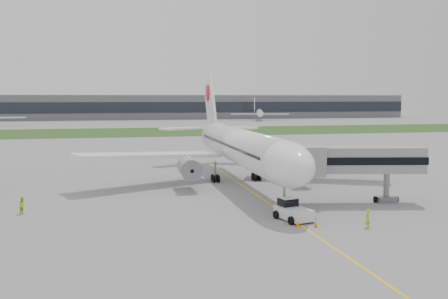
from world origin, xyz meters
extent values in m
plane|color=gray|center=(0.00, 0.00, 0.00)|extent=(600.00, 600.00, 0.00)
cube|color=#23491B|center=(0.00, 120.00, 0.01)|extent=(600.00, 50.00, 0.02)
cube|color=slate|center=(0.00, 230.00, 7.00)|extent=(320.00, 22.00, 14.00)
cube|color=#1F242D|center=(0.00, 219.00, 7.00)|extent=(320.00, 0.60, 6.00)
cylinder|color=white|center=(0.00, 4.00, 5.60)|extent=(5.00, 38.00, 5.00)
ellipsoid|color=white|center=(0.00, -15.50, 5.60)|extent=(5.00, 11.00, 5.00)
cube|color=black|center=(0.00, -16.50, 6.50)|extent=(3.20, 1.54, 1.14)
cone|color=white|center=(0.00, 26.00, 6.40)|extent=(5.00, 10.53, 6.16)
cube|color=white|center=(-13.00, 6.00, 4.40)|extent=(22.13, 13.52, 1.70)
cube|color=white|center=(13.00, 6.00, 4.40)|extent=(22.13, 13.52, 1.70)
cylinder|color=#A3A3A8|center=(-8.00, 1.50, 3.00)|extent=(2.70, 5.20, 2.70)
cylinder|color=#A3A3A8|center=(8.00, 1.50, 3.00)|extent=(2.70, 5.20, 2.70)
cube|color=white|center=(0.00, 27.50, 11.50)|extent=(0.45, 10.90, 12.76)
cylinder|color=red|center=(0.00, 28.50, 13.50)|extent=(0.60, 3.20, 3.20)
cube|color=white|center=(-5.00, 28.50, 6.80)|extent=(9.54, 6.34, 0.35)
cube|color=white|center=(5.00, 28.50, 6.80)|extent=(9.54, 6.34, 0.35)
cylinder|color=gray|center=(0.00, -15.00, 1.55)|extent=(0.24, 0.24, 3.10)
cylinder|color=black|center=(-3.20, 7.00, 0.55)|extent=(1.40, 1.10, 1.10)
cylinder|color=black|center=(3.20, 7.00, 0.55)|extent=(1.40, 1.10, 1.10)
cube|color=silver|center=(0.06, -17.85, 0.75)|extent=(3.27, 4.64, 1.12)
cube|color=silver|center=(-0.21, -16.76, 1.68)|extent=(1.99, 1.85, 0.93)
cube|color=black|center=(-0.21, -16.76, 1.73)|extent=(2.05, 1.91, 0.79)
cylinder|color=black|center=(-1.50, -16.79, 0.42)|extent=(0.52, 0.89, 0.84)
cylinder|color=black|center=(0.95, -16.18, 0.42)|extent=(0.52, 0.89, 0.84)
cylinder|color=black|center=(-0.83, -19.51, 0.42)|extent=(0.52, 0.89, 0.84)
cylinder|color=black|center=(1.62, -18.90, 0.42)|extent=(0.52, 0.89, 0.84)
cube|color=gray|center=(11.10, -11.68, 5.28)|extent=(14.55, 5.76, 3.05)
cube|color=black|center=(11.10, -11.68, 5.28)|extent=(14.77, 5.90, 0.91)
cube|color=gray|center=(4.42, -11.39, 5.28)|extent=(2.64, 3.45, 3.45)
cylinder|color=gray|center=(14.19, -11.78, 1.93)|extent=(0.71, 0.71, 3.86)
cube|color=gray|center=(14.19, -11.78, 0.36)|extent=(2.67, 1.87, 0.71)
cylinder|color=black|center=(12.89, -11.52, 0.36)|extent=(0.44, 0.76, 0.71)
cylinder|color=black|center=(15.48, -12.04, 0.36)|extent=(0.44, 0.76, 0.71)
cone|color=orange|center=(-0.50, -20.51, 0.30)|extent=(0.43, 0.43, 0.59)
cone|color=orange|center=(1.15, -21.09, 0.30)|extent=(0.43, 0.43, 0.59)
imported|color=#A3E426|center=(6.00, -22.30, 0.94)|extent=(0.82, 0.75, 1.88)
imported|color=#B9ED27|center=(-27.86, -8.90, 0.96)|extent=(1.07, 1.16, 1.93)
camera|label=1|loc=(-17.97, -65.76, 12.70)|focal=40.00mm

